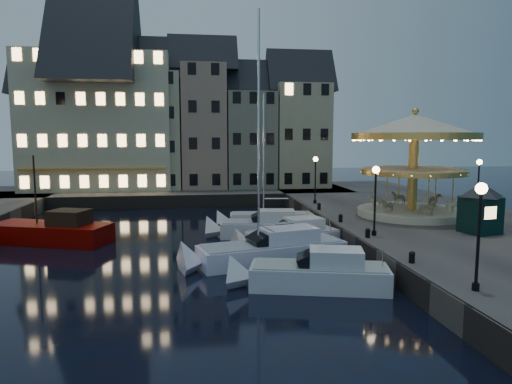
{
  "coord_description": "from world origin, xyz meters",
  "views": [
    {
      "loc": [
        -3.47,
        -24.65,
        7.15
      ],
      "look_at": [
        1.0,
        8.0,
        3.2
      ],
      "focal_mm": 32.0,
      "sensor_mm": 36.0,
      "label": 1
    }
  ],
  "objects": [
    {
      "name": "quay_north",
      "position": [
        -8.0,
        28.0,
        0.65
      ],
      "size": [
        44.0,
        12.0,
        1.3
      ],
      "primitive_type": "cube",
      "color": "#474442",
      "rests_on": "ground"
    },
    {
      "name": "motorboat_d",
      "position": [
        2.5,
        3.69,
        0.64
      ],
      "size": [
        7.1,
        3.91,
        2.15
      ],
      "color": "silver",
      "rests_on": "ground"
    },
    {
      "name": "bollard_a",
      "position": [
        6.6,
        -5.0,
        1.6
      ],
      "size": [
        0.3,
        0.3,
        0.57
      ],
      "color": "black",
      "rests_on": "quay_east"
    },
    {
      "name": "quaywall_n",
      "position": [
        -6.0,
        22.0,
        0.65
      ],
      "size": [
        48.0,
        0.15,
        1.3
      ],
      "primitive_type": "cube",
      "color": "#47423A",
      "rests_on": "ground"
    },
    {
      "name": "townhouse_nd",
      "position": [
        -2.25,
        30.0,
        9.28
      ],
      "size": [
        5.5,
        8.0,
        15.8
      ],
      "color": "gray",
      "rests_on": "quay_north"
    },
    {
      "name": "red_fishing_boat",
      "position": [
        -13.08,
        7.5,
        0.71
      ],
      "size": [
        8.62,
        5.36,
        6.14
      ],
      "color": "#6D0300",
      "rests_on": "ground"
    },
    {
      "name": "motorboat_c",
      "position": [
        0.55,
        0.5,
        0.68
      ],
      "size": [
        9.59,
        4.61,
        12.74
      ],
      "color": "silver",
      "rests_on": "ground"
    },
    {
      "name": "bollard_d",
      "position": [
        6.6,
        11.0,
        1.6
      ],
      "size": [
        0.3,
        0.3,
        0.57
      ],
      "color": "black",
      "rests_on": "quay_east"
    },
    {
      "name": "streetlamp_d",
      "position": [
        18.5,
        8.0,
        4.02
      ],
      "size": [
        0.44,
        0.44,
        4.17
      ],
      "color": "black",
      "rests_on": "quay_east"
    },
    {
      "name": "motorboat_b",
      "position": [
        1.94,
        -4.17,
        0.64
      ],
      "size": [
        7.6,
        3.78,
        2.15
      ],
      "color": "silver",
      "rests_on": "ground"
    },
    {
      "name": "bollard_b",
      "position": [
        6.6,
        0.5,
        1.6
      ],
      "size": [
        0.3,
        0.3,
        0.57
      ],
      "color": "black",
      "rests_on": "quay_east"
    },
    {
      "name": "townhouse_nb",
      "position": [
        -14.05,
        30.0,
        8.28
      ],
      "size": [
        6.16,
        8.0,
        13.8
      ],
      "color": "slate",
      "rests_on": "quay_north"
    },
    {
      "name": "quay_east",
      "position": [
        14.0,
        6.0,
        0.65
      ],
      "size": [
        16.0,
        56.0,
        1.3
      ],
      "primitive_type": "cube",
      "color": "#474442",
      "rests_on": "ground"
    },
    {
      "name": "hotel_corner",
      "position": [
        -14.0,
        30.0,
        9.78
      ],
      "size": [
        17.6,
        9.0,
        16.8
      ],
      "color": "beige",
      "rests_on": "quay_north"
    },
    {
      "name": "townhouse_na",
      "position": [
        -19.5,
        30.0,
        7.78
      ],
      "size": [
        5.5,
        8.0,
        12.8
      ],
      "color": "gray",
      "rests_on": "quay_north"
    },
    {
      "name": "streetlamp_c",
      "position": [
        7.2,
        14.5,
        4.02
      ],
      "size": [
        0.44,
        0.44,
        4.17
      ],
      "color": "black",
      "rests_on": "quay_east"
    },
    {
      "name": "carousel",
      "position": [
        12.74,
        7.33,
        6.58
      ],
      "size": [
        9.17,
        9.17,
        8.02
      ],
      "color": "beige",
      "rests_on": "quay_east"
    },
    {
      "name": "quaywall_e",
      "position": [
        6.0,
        6.0,
        0.65
      ],
      "size": [
        0.15,
        44.0,
        1.3
      ],
      "primitive_type": "cube",
      "color": "#47423A",
      "rests_on": "ground"
    },
    {
      "name": "bollard_c",
      "position": [
        6.6,
        5.5,
        1.6
      ],
      "size": [
        0.3,
        0.3,
        0.57
      ],
      "color": "black",
      "rests_on": "quay_east"
    },
    {
      "name": "townhouse_ne",
      "position": [
        3.2,
        30.0,
        7.78
      ],
      "size": [
        6.16,
        8.0,
        12.8
      ],
      "color": "slate",
      "rests_on": "quay_north"
    },
    {
      "name": "townhouse_nf",
      "position": [
        9.25,
        30.0,
        8.28
      ],
      "size": [
        6.82,
        8.0,
        13.8
      ],
      "color": "tan",
      "rests_on": "quay_north"
    },
    {
      "name": "streetlamp_a",
      "position": [
        7.2,
        -9.0,
        4.02
      ],
      "size": [
        0.44,
        0.44,
        4.17
      ],
      "color": "black",
      "rests_on": "quay_east"
    },
    {
      "name": "motorboat_e",
      "position": [
        1.25,
        7.43,
        0.64
      ],
      "size": [
        7.66,
        3.09,
        2.15
      ],
      "color": "silver",
      "rests_on": "ground"
    },
    {
      "name": "motorboat_f",
      "position": [
        2.08,
        10.85,
        0.53
      ],
      "size": [
        7.75,
        2.59,
        10.24
      ],
      "color": "silver",
      "rests_on": "ground"
    },
    {
      "name": "ticket_kiosk",
      "position": [
        13.92,
        0.83,
        3.39
      ],
      "size": [
        3.0,
        3.0,
        3.52
      ],
      "color": "black",
      "rests_on": "quay_east"
    },
    {
      "name": "streetlamp_b",
      "position": [
        7.2,
        1.0,
        4.02
      ],
      "size": [
        0.44,
        0.44,
        4.17
      ],
      "color": "black",
      "rests_on": "quay_east"
    },
    {
      "name": "townhouse_nc",
      "position": [
        -8.0,
        30.0,
        8.78
      ],
      "size": [
        6.82,
        8.0,
        14.8
      ],
      "color": "tan",
      "rests_on": "quay_north"
    },
    {
      "name": "ground",
      "position": [
        0.0,
        0.0,
        0.0
      ],
      "size": [
        160.0,
        160.0,
        0.0
      ],
      "primitive_type": "plane",
      "color": "black",
      "rests_on": "ground"
    }
  ]
}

